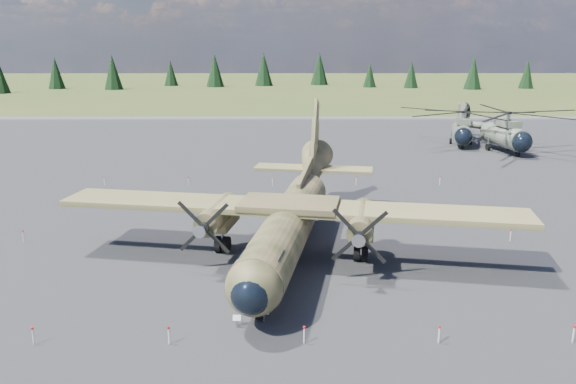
{
  "coord_description": "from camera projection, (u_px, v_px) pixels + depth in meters",
  "views": [
    {
      "loc": [
        1.13,
        -35.97,
        12.82
      ],
      "look_at": [
        1.39,
        2.0,
        2.97
      ],
      "focal_mm": 35.0,
      "sensor_mm": 36.0,
      "label": 1
    }
  ],
  "objects": [
    {
      "name": "barrier_fence",
      "position": [
        261.0,
        235.0,
        37.82
      ],
      "size": [
        33.12,
        29.62,
        0.85
      ],
      "color": "silver",
      "rests_on": "ground"
    },
    {
      "name": "ground",
      "position": [
        268.0,
        242.0,
        38.03
      ],
      "size": [
        500.0,
        500.0,
        0.0
      ],
      "primitive_type": "plane",
      "color": "#4C5023",
      "rests_on": "ground"
    },
    {
      "name": "info_placard_right",
      "position": [
        264.0,
        313.0,
        26.79
      ],
      "size": [
        0.51,
        0.27,
        0.76
      ],
      "rotation": [
        0.0,
        0.0,
        0.14
      ],
      "color": "gray",
      "rests_on": "ground"
    },
    {
      "name": "helicopter_near",
      "position": [
        463.0,
        121.0,
        74.3
      ],
      "size": [
        22.19,
        23.09,
        4.65
      ],
      "rotation": [
        0.0,
        0.0,
        -0.25
      ],
      "color": "slate",
      "rests_on": "ground"
    },
    {
      "name": "helicopter_mid",
      "position": [
        506.0,
        123.0,
        69.53
      ],
      "size": [
        22.72,
        24.97,
        5.11
      ],
      "rotation": [
        0.0,
        0.0,
        0.14
      ],
      "color": "slate",
      "rests_on": "ground"
    },
    {
      "name": "apron",
      "position": [
        271.0,
        202.0,
        47.71
      ],
      "size": [
        120.0,
        120.0,
        0.04
      ],
      "primitive_type": "cube",
      "color": "#58595D",
      "rests_on": "ground"
    },
    {
      "name": "treeline",
      "position": [
        285.0,
        146.0,
        47.14
      ],
      "size": [
        330.08,
        327.88,
        10.99
      ],
      "color": "black",
      "rests_on": "ground"
    },
    {
      "name": "transport_plane",
      "position": [
        292.0,
        213.0,
        35.17
      ],
      "size": [
        28.55,
        25.68,
        9.41
      ],
      "rotation": [
        0.0,
        0.0,
        -0.18
      ],
      "color": "#383D21",
      "rests_on": "ground"
    },
    {
      "name": "info_placard_left",
      "position": [
        237.0,
        319.0,
        26.39
      ],
      "size": [
        0.39,
        0.19,
        0.6
      ],
      "rotation": [
        0.0,
        0.0,
        -0.08
      ],
      "color": "gray",
      "rests_on": "ground"
    }
  ]
}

